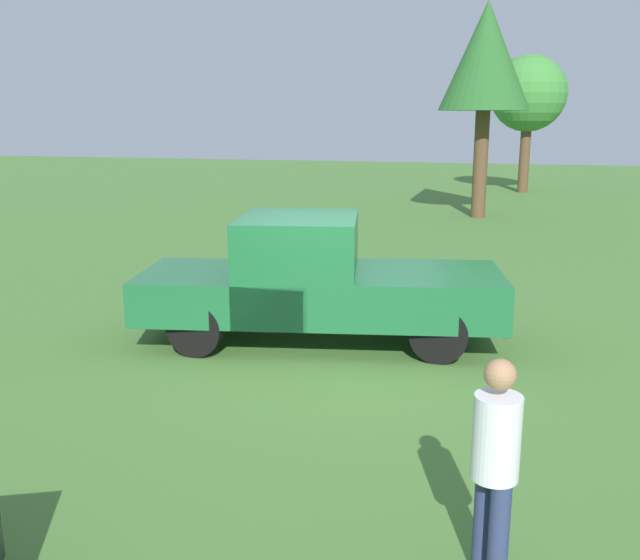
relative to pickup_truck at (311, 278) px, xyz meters
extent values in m
plane|color=#477533|center=(-0.35, 0.44, -0.93)|extent=(80.00, 80.00, 0.00)
cylinder|color=black|center=(-1.59, -1.04, -0.55)|extent=(0.76, 0.22, 0.76)
cylinder|color=black|center=(-1.85, 0.44, -0.55)|extent=(0.76, 0.22, 0.76)
cylinder|color=black|center=(1.59, -0.49, -0.55)|extent=(0.76, 0.22, 0.76)
cylinder|color=black|center=(1.33, 0.99, -0.55)|extent=(0.76, 0.22, 0.76)
cube|color=#1E6638|center=(-1.62, -0.28, -0.21)|extent=(2.29, 2.12, 0.64)
cube|color=#1E6638|center=(0.17, 0.03, 0.17)|extent=(1.90, 2.05, 1.40)
cube|color=slate|center=(0.17, 0.03, 0.61)|extent=(1.63, 1.87, 0.48)
cube|color=#1E6638|center=(1.16, 0.20, -0.23)|extent=(2.69, 2.19, 0.60)
cube|color=silver|center=(-2.55, -0.44, -0.47)|extent=(0.41, 1.73, 0.16)
cylinder|color=navy|center=(-2.52, 4.74, -0.54)|extent=(0.14, 0.14, 0.78)
cylinder|color=navy|center=(-2.63, 4.91, -0.54)|extent=(0.14, 0.14, 0.78)
cylinder|color=silver|center=(-2.57, 4.82, 0.15)|extent=(0.44, 0.44, 0.59)
sphere|color=#A87A56|center=(-2.57, 4.82, 0.59)|extent=(0.21, 0.21, 0.21)
cylinder|color=brown|center=(-1.89, -13.41, 0.72)|extent=(0.44, 0.44, 3.30)
cone|color=#286028|center=(-1.89, -13.41, 3.97)|extent=(2.77, 2.77, 3.20)
cylinder|color=brown|center=(-3.45, -21.45, 0.62)|extent=(0.42, 0.42, 3.10)
sphere|color=#3D8438|center=(-3.45, -21.45, 3.10)|extent=(3.08, 3.08, 3.08)
camera|label=1|loc=(-2.50, 9.26, 2.23)|focal=39.34mm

